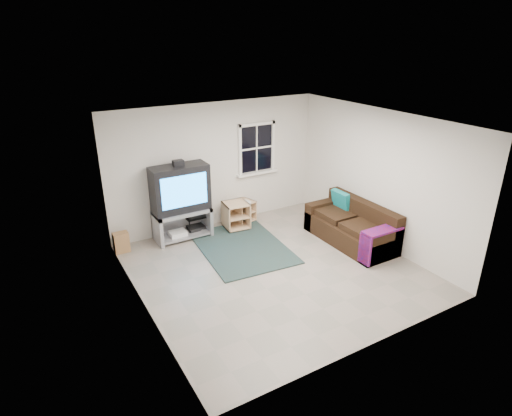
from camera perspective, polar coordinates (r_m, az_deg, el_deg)
room at (r=9.30m, az=0.08°, el=7.54°), size 4.60×4.62×4.60m
tv_unit at (r=8.48m, az=-10.04°, el=1.55°), size 1.11×0.55×1.63m
av_rack at (r=8.84m, az=-7.90°, el=-0.53°), size 0.52×0.38×1.03m
side_table_left at (r=9.02m, az=-2.78°, el=-0.85°), size 0.53×0.53×0.57m
side_table_right at (r=9.31m, az=-1.88°, el=-0.23°), size 0.53×0.53×0.50m
sofa at (r=8.62m, az=12.68°, el=-2.53°), size 0.85×1.92×0.88m
shag_rug at (r=8.32m, az=-1.87°, el=-5.19°), size 1.72×2.25×0.03m
paper_bag at (r=8.46m, az=-17.52°, el=-4.39°), size 0.28×0.18×0.40m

